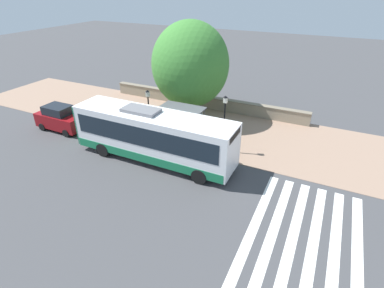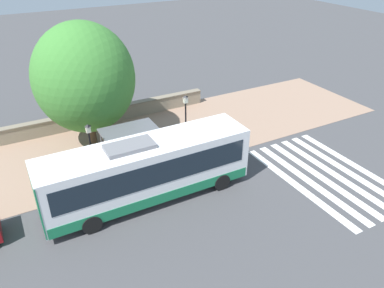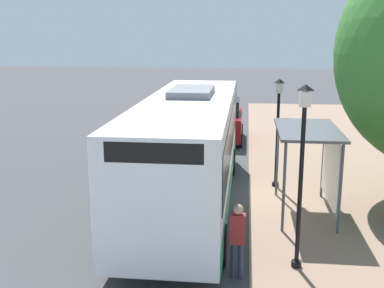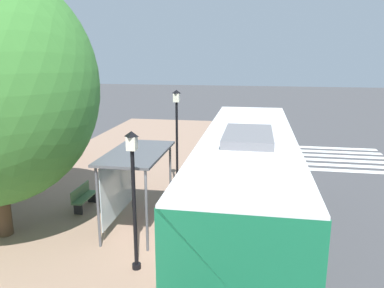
{
  "view_description": "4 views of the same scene",
  "coord_description": "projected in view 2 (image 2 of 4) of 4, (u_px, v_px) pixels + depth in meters",
  "views": [
    {
      "loc": [
        16.9,
        11.09,
        11.03
      ],
      "look_at": [
        0.72,
        3.22,
        1.16
      ],
      "focal_mm": 28.0,
      "sensor_mm": 36.0,
      "label": 1
    },
    {
      "loc": [
        17.78,
        -4.94,
        12.94
      ],
      "look_at": [
        0.9,
        4.19,
        2.06
      ],
      "focal_mm": 35.0,
      "sensor_mm": 36.0,
      "label": 2
    },
    {
      "loc": [
        0.16,
        15.41,
        5.39
      ],
      "look_at": [
        1.63,
        2.58,
        2.39
      ],
      "focal_mm": 45.0,
      "sensor_mm": 36.0,
      "label": 3
    },
    {
      "loc": [
        2.1,
        -10.03,
        5.72
      ],
      "look_at": [
        -0.07,
        2.58,
        2.63
      ],
      "focal_mm": 35.0,
      "sensor_mm": 36.0,
      "label": 4
    }
  ],
  "objects": [
    {
      "name": "bench",
      "position": [
        134.0,
        138.0,
        25.98
      ],
      "size": [
        0.4,
        1.45,
        0.88
      ],
      "color": "#4C7247",
      "rests_on": "ground"
    },
    {
      "name": "bus",
      "position": [
        147.0,
        169.0,
        20.01
      ],
      "size": [
        2.76,
        11.36,
        3.65
      ],
      "color": "white",
      "rests_on": "ground"
    },
    {
      "name": "pedestrian",
      "position": [
        205.0,
        149.0,
        23.58
      ],
      "size": [
        0.34,
        0.23,
        1.76
      ],
      "color": "#2D3347",
      "rests_on": "ground"
    },
    {
      "name": "stone_wall",
      "position": [
        84.0,
        120.0,
        28.28
      ],
      "size": [
        0.6,
        20.0,
        1.18
      ],
      "color": "gray",
      "rests_on": "ground"
    },
    {
      "name": "ground_plane",
      "position": [
        122.0,
        184.0,
        22.03
      ],
      "size": [
        120.0,
        120.0,
        0.0
      ],
      "primitive_type": "plane",
      "color": "#424244",
      "rests_on": "ground"
    },
    {
      "name": "bus_shelter",
      "position": [
        128.0,
        134.0,
        22.85
      ],
      "size": [
        1.79,
        3.37,
        2.64
      ],
      "color": "#515459",
      "rests_on": "ground"
    },
    {
      "name": "crosswalk_stripes",
      "position": [
        326.0,
        175.0,
        22.9
      ],
      "size": [
        9.0,
        5.25,
        0.01
      ],
      "color": "silver",
      "rests_on": "ground"
    },
    {
      "name": "sidewalk_plaza",
      "position": [
        100.0,
        150.0,
        25.47
      ],
      "size": [
        9.0,
        44.0,
        0.02
      ],
      "color": "#937560",
      "rests_on": "ground"
    },
    {
      "name": "street_lamp_far",
      "position": [
        186.0,
        121.0,
        23.61
      ],
      "size": [
        0.28,
        0.28,
        4.31
      ],
      "color": "black",
      "rests_on": "ground"
    },
    {
      "name": "shade_tree",
      "position": [
        84.0,
        78.0,
        24.06
      ],
      "size": [
        6.53,
        6.53,
        8.37
      ],
      "color": "brown",
      "rests_on": "ground"
    },
    {
      "name": "street_lamp_near",
      "position": [
        91.0,
        149.0,
        21.09
      ],
      "size": [
        0.28,
        0.28,
        3.85
      ],
      "color": "black",
      "rests_on": "ground"
    }
  ]
}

